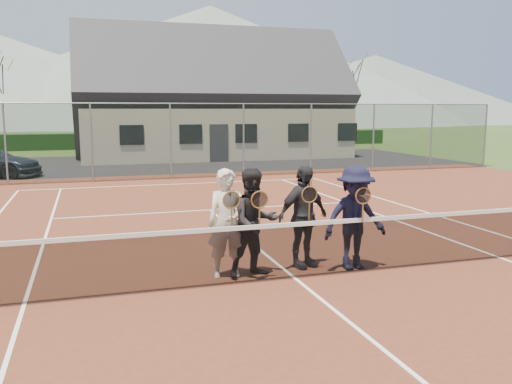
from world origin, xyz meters
TOP-DOWN VIEW (x-y plane):
  - ground at (0.00, 20.00)m, footprint 220.00×220.00m
  - court_surface at (0.00, 0.00)m, footprint 30.00×30.00m
  - tarmac_carpark at (-4.00, 20.00)m, footprint 40.00×12.00m
  - hedge_row at (0.00, 32.00)m, footprint 40.00×1.20m
  - hill_centre at (20.00, 95.00)m, footprint 120.00×120.00m
  - hill_east at (55.00, 95.00)m, footprint 90.00×90.00m
  - court_markings at (0.00, 0.00)m, footprint 11.03×23.83m
  - tennis_net at (0.00, 0.00)m, footprint 11.68×0.08m
  - perimeter_fence at (0.00, 13.50)m, footprint 30.07×0.07m
  - clubhouse at (4.00, 24.00)m, footprint 15.60×8.20m
  - tree_c at (2.00, 33.00)m, footprint 3.20×3.20m
  - tree_d at (12.00, 33.00)m, footprint 3.20×3.20m
  - tree_e at (18.00, 33.00)m, footprint 3.20×3.20m
  - player_a at (-1.02, 0.45)m, footprint 0.71×0.54m
  - player_b at (-0.59, 0.35)m, footprint 0.99×0.84m
  - player_c at (0.38, 0.61)m, footprint 1.14×0.75m
  - player_d at (1.18, 0.22)m, footprint 1.19×0.71m

SIDE VIEW (x-z plane):
  - ground at x=0.00m, z-range 0.00..0.00m
  - tarmac_carpark at x=-4.00m, z-range 0.00..0.01m
  - court_surface at x=0.00m, z-range 0.00..0.02m
  - court_markings at x=0.00m, z-range 0.02..0.03m
  - tennis_net at x=0.00m, z-range -0.01..1.09m
  - hedge_row at x=0.00m, z-range 0.00..1.10m
  - player_d at x=1.18m, z-range 0.02..1.82m
  - player_b at x=-0.59m, z-range 0.02..1.82m
  - player_c at x=0.38m, z-range 0.02..1.82m
  - player_a at x=-1.02m, z-range 0.02..1.82m
  - perimeter_fence at x=0.00m, z-range 0.01..3.03m
  - clubhouse at x=4.00m, z-range 0.14..7.84m
  - tree_c at x=2.00m, z-range 1.91..9.68m
  - tree_d at x=12.00m, z-range 1.91..9.68m
  - tree_e at x=18.00m, z-range 1.91..9.68m
  - hill_east at x=55.00m, z-range 0.00..14.00m
  - hill_centre at x=20.00m, z-range 0.00..22.00m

